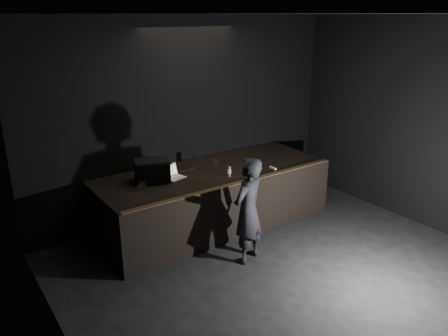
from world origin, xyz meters
name	(u,v)px	position (x,y,z in m)	size (l,w,h in m)	color
ground	(332,302)	(0.00, 0.00, 0.00)	(7.00, 7.00, 0.00)	black
room_walls	(347,152)	(0.00, 0.00, 2.02)	(6.10, 7.10, 3.52)	black
stage_riser	(214,197)	(0.00, 2.73, 0.50)	(4.00, 1.50, 1.00)	black
riser_lip	(239,183)	(0.00, 2.02, 1.01)	(3.92, 0.10, 0.01)	brown
stage_monitor	(152,171)	(-1.08, 2.85, 1.18)	(0.62, 0.54, 0.35)	black
cable	(177,173)	(-0.59, 2.96, 1.01)	(0.02, 0.02, 0.92)	black
laptop	(173,175)	(-0.74, 2.81, 1.05)	(0.36, 0.34, 0.20)	silver
beer_can	(229,171)	(0.05, 2.36, 1.08)	(0.07, 0.07, 0.17)	silver
plastic_cup	(216,162)	(0.17, 2.94, 1.05)	(0.08, 0.08, 0.10)	white
wii_remote	(273,168)	(0.87, 2.22, 1.01)	(0.04, 0.15, 0.03)	white
person	(248,211)	(-0.26, 1.46, 0.81)	(0.59, 0.39, 1.61)	black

